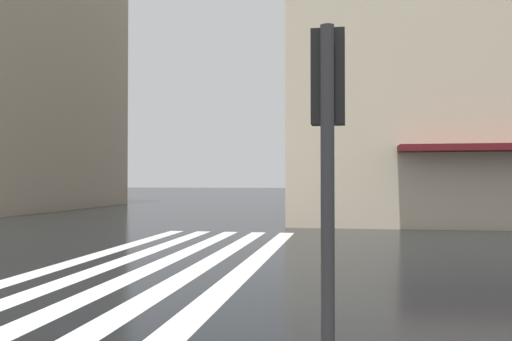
# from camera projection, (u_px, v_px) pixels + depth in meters

# --- Properties ---
(ground_plane) EXTENTS (220.00, 220.00, 0.00)m
(ground_plane) POSITION_uv_depth(u_px,v_px,m) (76.00, 294.00, 8.67)
(ground_plane) COLOR black
(zebra_crossing) EXTENTS (13.00, 4.50, 0.01)m
(zebra_crossing) POSITION_uv_depth(u_px,v_px,m) (172.00, 259.00, 12.57)
(zebra_crossing) COLOR silver
(zebra_crossing) RESTS_ON ground_plane
(traffic_signal_post) EXTENTS (0.44, 0.30, 3.06)m
(traffic_signal_post) POSITION_uv_depth(u_px,v_px,m) (328.00, 124.00, 4.75)
(traffic_signal_post) COLOR #232326
(traffic_signal_post) RESTS_ON sidewalk_pavement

